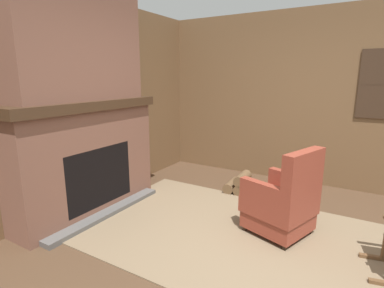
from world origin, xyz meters
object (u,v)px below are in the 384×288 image
at_px(firewood_stack, 242,185).
at_px(oil_lamp_vase, 24,96).
at_px(armchair, 283,203).
at_px(storage_case, 94,95).

relative_size(firewood_stack, oil_lamp_vase, 1.99).
xyz_separation_m(armchair, storage_case, (-2.29, -0.41, 1.09)).
relative_size(oil_lamp_vase, storage_case, 1.20).
height_order(armchair, storage_case, storage_case).
xyz_separation_m(firewood_stack, storage_case, (-1.49, -1.33, 1.34)).
bearing_deg(firewood_stack, oil_lamp_vase, -124.03).
bearing_deg(armchair, storage_case, 28.98).
bearing_deg(armchair, firewood_stack, -30.14).
bearing_deg(firewood_stack, armchair, -48.96).
relative_size(firewood_stack, storage_case, 2.38).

